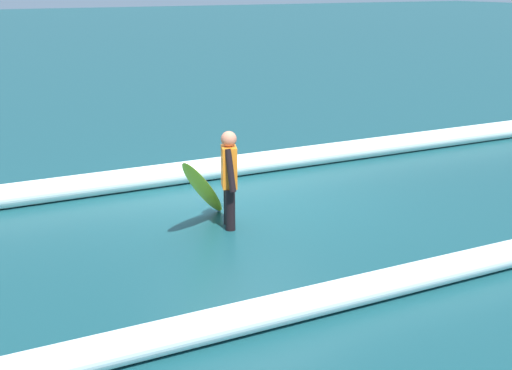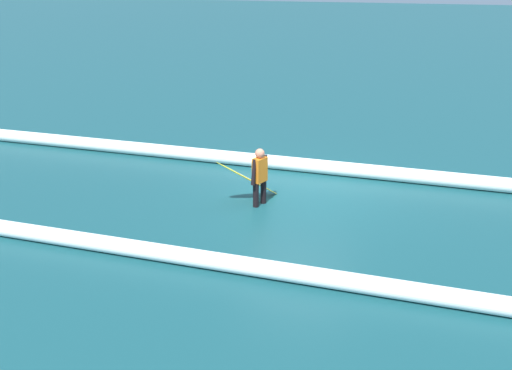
# 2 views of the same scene
# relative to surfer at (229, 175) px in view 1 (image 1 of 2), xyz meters

# --- Properties ---
(ground_plane) EXTENTS (160.49, 160.49, 0.00)m
(ground_plane) POSITION_rel_surfer_xyz_m (-0.78, -0.88, -0.76)
(ground_plane) COLOR #134147
(surfer) EXTENTS (0.31, 0.56, 1.37)m
(surfer) POSITION_rel_surfer_xyz_m (0.00, 0.00, 0.00)
(surfer) COLOR black
(surfer) RESTS_ON ground_plane
(surfboard) EXTENTS (1.32, 1.43, 1.17)m
(surfboard) POSITION_rel_surfer_xyz_m (0.33, -0.14, -0.19)
(surfboard) COLOR yellow
(surfboard) RESTS_ON ground_plane
(wave_crest_foreground) EXTENTS (21.01, 0.53, 0.38)m
(wave_crest_foreground) POSITION_rel_surfer_xyz_m (1.03, -2.49, -0.57)
(wave_crest_foreground) COLOR white
(wave_crest_foreground) RESTS_ON ground_plane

